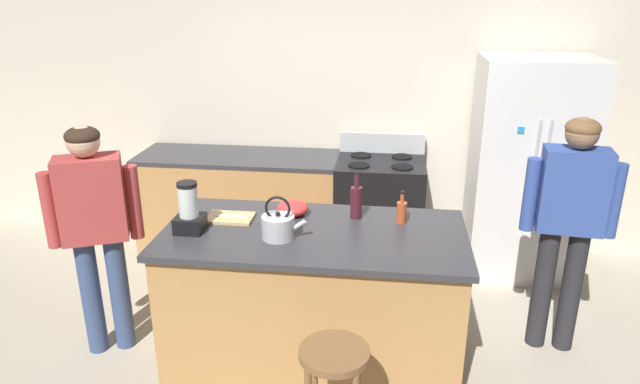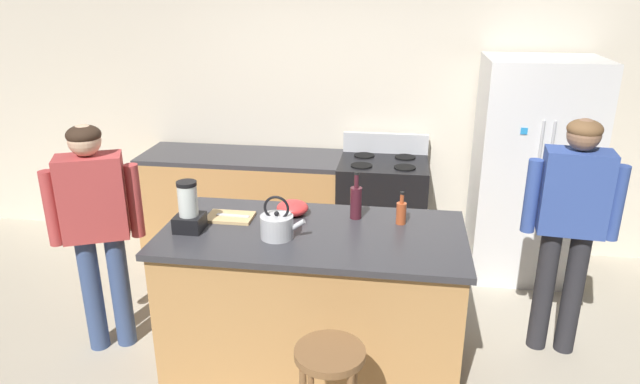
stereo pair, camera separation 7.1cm
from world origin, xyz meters
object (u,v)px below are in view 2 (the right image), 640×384
(bottle_cooking_sauce, at_px, (401,212))
(mixing_bowl, at_px, (292,208))
(kitchen_island, at_px, (313,297))
(refrigerator, at_px, (531,171))
(cutting_board, at_px, (230,217))
(chef_knife, at_px, (233,215))
(person_by_island_left, at_px, (96,219))
(bottle_wine, at_px, (356,201))
(bar_stool, at_px, (330,375))
(person_by_sink_right, at_px, (571,217))
(stove_range, at_px, (382,211))
(tea_kettle, at_px, (277,225))
(blender_appliance, at_px, (189,210))

(bottle_cooking_sauce, xyz_separation_m, mixing_bowl, (-0.71, 0.05, -0.03))
(kitchen_island, height_order, refrigerator, refrigerator)
(cutting_board, xyz_separation_m, chef_knife, (0.02, 0.00, 0.01))
(person_by_island_left, relative_size, mixing_bowl, 7.47)
(bottle_cooking_sauce, height_order, cutting_board, bottle_cooking_sauce)
(person_by_island_left, distance_m, bottle_wine, 1.68)
(kitchen_island, bearing_deg, cutting_board, 168.00)
(bottle_wine, bearing_deg, bar_stool, -91.48)
(person_by_sink_right, relative_size, chef_knife, 7.36)
(refrigerator, bearing_deg, bottle_wine, -137.17)
(person_by_sink_right, xyz_separation_m, chef_knife, (-2.15, -0.24, -0.02))
(stove_range, relative_size, person_by_island_left, 0.71)
(bar_stool, bearing_deg, chef_knife, 129.14)
(bar_stool, height_order, bottle_cooking_sauce, bottle_cooking_sauce)
(bottle_cooking_sauce, bearing_deg, bottle_wine, 170.26)
(refrigerator, xyz_separation_m, bottle_wine, (-1.35, -1.25, 0.13))
(refrigerator, distance_m, bottle_cooking_sauce, 1.67)
(tea_kettle, bearing_deg, bar_stool, -59.34)
(bottle_cooking_sauce, height_order, tea_kettle, tea_kettle)
(tea_kettle, xyz_separation_m, cutting_board, (-0.37, 0.24, -0.07))
(chef_knife, bearing_deg, refrigerator, 35.73)
(stove_range, xyz_separation_m, chef_knife, (-0.92, -1.40, 0.48))
(mixing_bowl, bearing_deg, bottle_cooking_sauce, -3.71)
(person_by_island_left, bearing_deg, cutting_board, 11.47)
(kitchen_island, bearing_deg, bottle_cooking_sauce, 20.60)
(blender_appliance, bearing_deg, person_by_island_left, 176.22)
(bar_stool, distance_m, tea_kettle, 0.95)
(refrigerator, relative_size, chef_knife, 8.36)
(bottle_wine, height_order, chef_knife, bottle_wine)
(stove_range, height_order, mixing_bowl, stove_range)
(bottle_cooking_sauce, distance_m, tea_kettle, 0.80)
(stove_range, distance_m, bottle_wine, 1.40)
(tea_kettle, bearing_deg, person_by_island_left, 176.78)
(person_by_island_left, distance_m, mixing_bowl, 1.27)
(refrigerator, relative_size, blender_appliance, 5.77)
(blender_appliance, bearing_deg, person_by_sink_right, 10.90)
(stove_range, relative_size, person_by_sink_right, 0.69)
(person_by_island_left, distance_m, tea_kettle, 1.22)
(person_by_sink_right, bearing_deg, chef_knife, -173.61)
(refrigerator, height_order, cutting_board, refrigerator)
(chef_knife, bearing_deg, bottle_cooking_sauce, 7.17)
(cutting_board, bearing_deg, bar_stool, -50.13)
(tea_kettle, bearing_deg, bottle_cooking_sauce, 23.56)
(bottle_wine, height_order, tea_kettle, bottle_wine)
(mixing_bowl, bearing_deg, person_by_island_left, -166.40)
(kitchen_island, distance_m, bar_stool, 0.85)
(refrigerator, bearing_deg, mixing_bowl, -144.67)
(refrigerator, bearing_deg, blender_appliance, -145.85)
(stove_range, distance_m, mixing_bowl, 1.48)
(person_by_island_left, xyz_separation_m, tea_kettle, (1.21, -0.07, 0.06))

